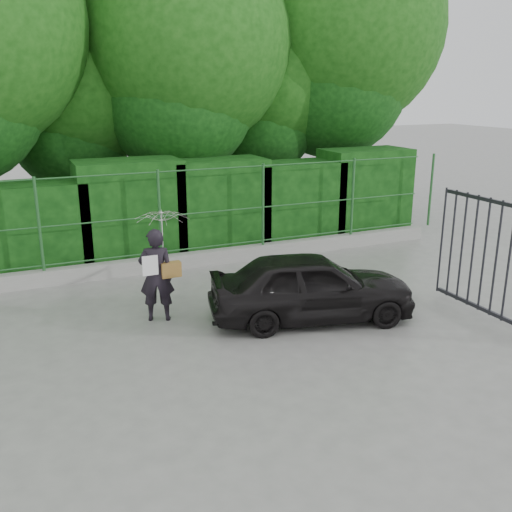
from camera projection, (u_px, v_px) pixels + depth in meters
name	position (u px, v px, depth m)	size (l,w,h in m)	color
ground	(219.00, 368.00, 7.77)	(80.00, 80.00, 0.00)	gray
kerb	(143.00, 266.00, 11.67)	(14.00, 0.25, 0.30)	#9E9E99
fence	(151.00, 215.00, 11.45)	(14.13, 0.06, 1.80)	#245929
hedge	(133.00, 214.00, 12.32)	(14.20, 1.20, 2.20)	black
trees	(149.00, 45.00, 13.67)	(17.10, 6.15, 8.08)	black
woman	(161.00, 249.00, 9.10)	(0.90, 0.87, 1.82)	black
car	(311.00, 286.00, 9.25)	(1.33, 3.31, 1.13)	black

